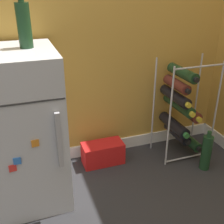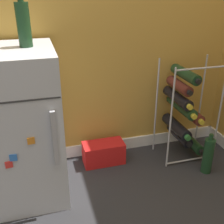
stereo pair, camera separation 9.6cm
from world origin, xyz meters
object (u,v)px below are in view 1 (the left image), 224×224
loose_bottle_floor (206,152)px  fridge_top_bottle (24,25)px  mini_fridge (19,130)px  soda_box (103,153)px  wine_rack (180,110)px

loose_bottle_floor → fridge_top_bottle: bearing=170.7°
mini_fridge → soda_box: (0.53, 0.15, -0.36)m
soda_box → loose_bottle_floor: 0.72m
wine_rack → fridge_top_bottle: 1.19m
fridge_top_bottle → loose_bottle_floor: 1.40m
mini_fridge → wine_rack: 1.10m
mini_fridge → soda_box: mini_fridge is taller
mini_fridge → loose_bottle_floor: size_ratio=3.02×
mini_fridge → loose_bottle_floor: bearing=-7.3°
wine_rack → loose_bottle_floor: wine_rack is taller
mini_fridge → wine_rack: (1.10, 0.09, -0.09)m
mini_fridge → soda_box: bearing=15.8°
fridge_top_bottle → loose_bottle_floor: (1.08, -0.18, -0.87)m
soda_box → wine_rack: bearing=-6.1°
mini_fridge → fridge_top_bottle: size_ratio=3.44×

